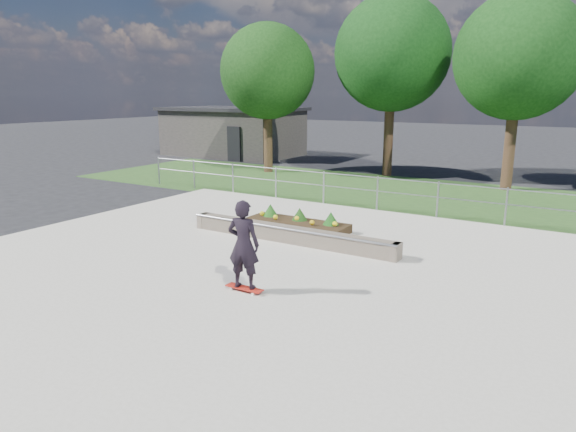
# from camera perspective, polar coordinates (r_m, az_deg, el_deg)

# --- Properties ---
(ground) EXTENTS (120.00, 120.00, 0.00)m
(ground) POSITION_cam_1_polar(r_m,az_deg,el_deg) (11.04, -4.99, -6.99)
(ground) COLOR black
(ground) RESTS_ON ground
(grass_verge) EXTENTS (30.00, 8.00, 0.02)m
(grass_verge) POSITION_cam_1_polar(r_m,az_deg,el_deg) (20.62, 13.44, 2.37)
(grass_verge) COLOR #26461C
(grass_verge) RESTS_ON ground
(concrete_slab) EXTENTS (15.00, 15.00, 0.06)m
(concrete_slab) POSITION_cam_1_polar(r_m,az_deg,el_deg) (11.03, -5.00, -6.84)
(concrete_slab) COLOR #AFAA9B
(concrete_slab) RESTS_ON ground
(fence) EXTENTS (20.06, 0.06, 1.20)m
(fence) POSITION_cam_1_polar(r_m,az_deg,el_deg) (17.24, 9.91, 2.98)
(fence) COLOR #919399
(fence) RESTS_ON ground
(building) EXTENTS (8.40, 5.40, 3.00)m
(building) POSITION_cam_1_polar(r_m,az_deg,el_deg) (33.23, -6.13, 9.36)
(building) COLOR #312E2B
(building) RESTS_ON ground
(tree_far_left) EXTENTS (4.55, 4.55, 7.15)m
(tree_far_left) POSITION_cam_1_polar(r_m,az_deg,el_deg) (25.61, -2.30, 15.71)
(tree_far_left) COLOR #362215
(tree_far_left) RESTS_ON ground
(tree_mid_left) EXTENTS (5.25, 5.25, 8.25)m
(tree_mid_left) POSITION_cam_1_polar(r_m,az_deg,el_deg) (24.92, 11.50, 17.26)
(tree_mid_left) COLOR #351F15
(tree_mid_left) RESTS_ON ground
(tree_mid_right) EXTENTS (4.90, 4.90, 7.70)m
(tree_mid_right) POSITION_cam_1_polar(r_m,az_deg,el_deg) (22.56, 24.25, 15.85)
(tree_mid_right) COLOR #382216
(tree_mid_right) RESTS_ON ground
(grind_ledge) EXTENTS (6.00, 0.44, 0.43)m
(grind_ledge) POSITION_cam_1_polar(r_m,az_deg,el_deg) (13.40, 0.14, -2.05)
(grind_ledge) COLOR brown
(grind_ledge) RESTS_ON concrete_slab
(planter_bed) EXTENTS (3.00, 1.20, 0.61)m
(planter_bed) POSITION_cam_1_polar(r_m,az_deg,el_deg) (14.56, 0.89, -0.87)
(planter_bed) COLOR black
(planter_bed) RESTS_ON concrete_slab
(skateboarder) EXTENTS (0.80, 0.54, 1.83)m
(skateboarder) POSITION_cam_1_polar(r_m,az_deg,el_deg) (9.92, -4.97, -3.22)
(skateboarder) COLOR silver
(skateboarder) RESTS_ON concrete_slab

